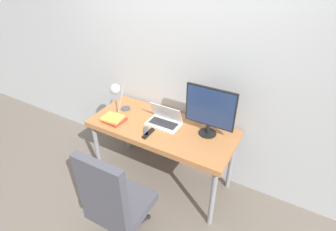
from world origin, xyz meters
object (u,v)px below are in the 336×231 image
book_stack (114,119)px  monitor (210,110)px  laptop (165,120)px  desk_lamp (116,91)px  office_chair (114,201)px

book_stack → monitor: bearing=16.5°
laptop → monitor: bearing=7.8°
desk_lamp → office_chair: size_ratio=0.34×
book_stack → office_chair: bearing=-51.9°
laptop → desk_lamp: 0.59m
monitor → desk_lamp: (-1.00, -0.15, 0.00)m
laptop → office_chair: 0.97m
desk_lamp → book_stack: (0.04, -0.14, -0.26)m
laptop → book_stack: 0.54m
laptop → desk_lamp: desk_lamp is taller
office_chair → monitor: bearing=68.7°
monitor → office_chair: size_ratio=0.46×
monitor → book_stack: size_ratio=2.12×
laptop → office_chair: size_ratio=0.32×
office_chair → book_stack: office_chair is taller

